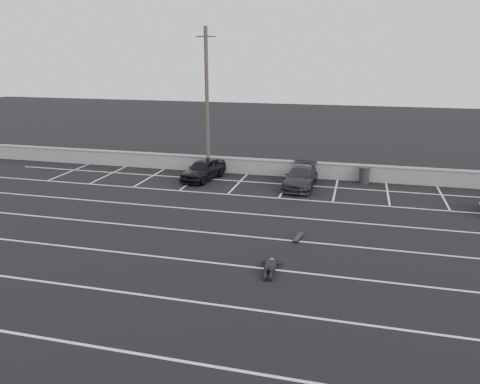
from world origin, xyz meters
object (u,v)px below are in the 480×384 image
(car_left, at_px, (204,169))
(car_right, at_px, (301,177))
(utility_pole, at_px, (207,102))
(person, at_px, (271,263))
(trash_bin, at_px, (364,175))
(skateboard, at_px, (298,237))

(car_left, xyz_separation_m, car_right, (6.29, -0.25, -0.04))
(utility_pole, bearing_deg, car_right, -14.01)
(car_right, distance_m, person, 11.51)
(car_right, distance_m, trash_bin, 4.20)
(trash_bin, distance_m, person, 13.80)
(trash_bin, bearing_deg, skateboard, -105.21)
(utility_pole, height_order, skateboard, utility_pole)
(car_left, distance_m, utility_pole, 4.34)
(utility_pole, relative_size, skateboard, 10.40)
(car_right, xyz_separation_m, trash_bin, (3.76, 1.88, -0.10))
(car_right, xyz_separation_m, skateboard, (0.97, -8.37, -0.54))
(car_left, distance_m, skateboard, 11.28)
(trash_bin, bearing_deg, car_left, -170.79)
(car_left, bearing_deg, trash_bin, 20.60)
(car_right, relative_size, utility_pole, 0.45)
(trash_bin, relative_size, person, 0.48)
(trash_bin, bearing_deg, utility_pole, -178.44)
(car_left, distance_m, trash_bin, 10.18)
(car_right, bearing_deg, skateboard, -81.75)
(skateboard, bearing_deg, person, -93.00)
(car_right, xyz_separation_m, utility_pole, (-6.41, 1.60, 4.17))
(car_left, bearing_deg, utility_pole, 106.57)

